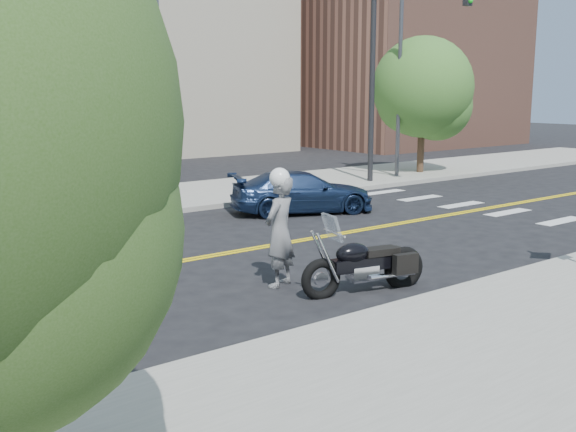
# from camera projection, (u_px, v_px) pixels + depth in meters

# --- Properties ---
(ground_plane) EXTENTS (120.00, 120.00, 0.00)m
(ground_plane) POSITION_uv_depth(u_px,v_px,m) (239.00, 251.00, 15.12)
(ground_plane) COLOR black
(ground_plane) RESTS_ON ground
(sidewalk_near) EXTENTS (60.00, 5.00, 0.15)m
(sidewalk_near) POSITION_uv_depth(u_px,v_px,m) (541.00, 347.00, 9.27)
(sidewalk_near) COLOR #9E9B91
(sidewalk_near) RESTS_ON ground_plane
(sidewalk_far) EXTENTS (60.00, 5.00, 0.15)m
(sidewalk_far) POSITION_uv_depth(u_px,v_px,m) (105.00, 204.00, 20.94)
(sidewalk_far) COLOR #9E9B91
(sidewalk_far) RESTS_ON ground_plane
(building_right) EXTENTS (14.00, 12.00, 12.00)m
(building_right) POSITION_uv_depth(u_px,v_px,m) (396.00, 53.00, 45.20)
(building_right) COLOR #8C5947
(building_right) RESTS_ON ground_plane
(lamp_post) EXTENTS (0.16, 0.16, 8.00)m
(lamp_post) POSITION_uv_depth(u_px,v_px,m) (400.00, 75.00, 26.62)
(lamp_post) COLOR #4C4C51
(lamp_post) RESTS_ON sidewalk_far
(traffic_light) EXTENTS (0.28, 4.50, 7.00)m
(traffic_light) POSITION_uv_depth(u_px,v_px,m) (391.00, 59.00, 24.22)
(traffic_light) COLOR black
(traffic_light) RESTS_ON sidewalk_far
(motorcyclist) EXTENTS (0.89, 0.75, 2.20)m
(motorcyclist) POSITION_uv_depth(u_px,v_px,m) (280.00, 228.00, 12.24)
(motorcyclist) COLOR silver
(motorcyclist) RESTS_ON ground
(motorcycle) EXTENTS (2.51, 1.22, 1.47)m
(motorcycle) POSITION_uv_depth(u_px,v_px,m) (365.00, 252.00, 11.95)
(motorcycle) COLOR black
(motorcycle) RESTS_ON ground
(parked_car_silver) EXTENTS (4.51, 2.47, 1.41)m
(parked_car_silver) POSITION_uv_depth(u_px,v_px,m) (49.00, 211.00, 16.16)
(parked_car_silver) COLOR #9FA1A6
(parked_car_silver) RESTS_ON ground
(parked_car_blue) EXTENTS (4.55, 3.17, 1.22)m
(parked_car_blue) POSITION_uv_depth(u_px,v_px,m) (302.00, 192.00, 19.79)
(parked_car_blue) COLOR navy
(parked_car_blue) RESTS_ON ground
(tree_far_a) EXTENTS (3.34, 3.34, 4.57)m
(tree_far_a) POSITION_uv_depth(u_px,v_px,m) (37.00, 113.00, 20.04)
(tree_far_a) COLOR #382619
(tree_far_a) RESTS_ON ground
(tree_far_b) EXTENTS (4.18, 4.18, 5.77)m
(tree_far_b) POSITION_uv_depth(u_px,v_px,m) (423.00, 87.00, 27.90)
(tree_far_b) COLOR #382619
(tree_far_b) RESTS_ON ground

